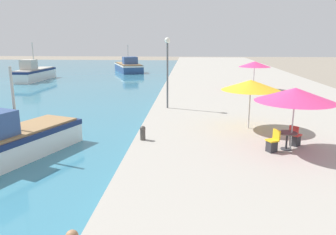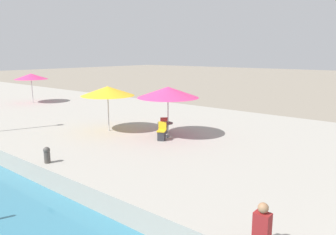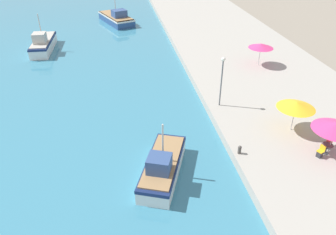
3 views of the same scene
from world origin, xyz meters
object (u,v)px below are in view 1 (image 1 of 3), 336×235
(cafe_umbrella_white, at_px, (251,85))
(cafe_umbrella_striped, at_px, (255,64))
(fishing_boat_near, at_px, (16,140))
(fishing_boat_mid, at_px, (34,73))
(fishing_boat_far, at_px, (128,66))
(cafe_table, at_px, (287,137))
(cafe_umbrella_pink, at_px, (295,95))
(cafe_chair_right, at_px, (272,144))
(lamppost, at_px, (167,61))
(cafe_chair_left, at_px, (295,138))
(mooring_bollard, at_px, (143,132))

(cafe_umbrella_white, height_order, cafe_umbrella_striped, cafe_umbrella_striped)
(fishing_boat_near, distance_m, cafe_umbrella_striped, 21.24)
(cafe_umbrella_striped, bearing_deg, fishing_boat_mid, 156.44)
(fishing_boat_far, relative_size, cafe_table, 11.56)
(cafe_umbrella_pink, distance_m, cafe_umbrella_white, 3.53)
(cafe_chair_right, bearing_deg, fishing_boat_mid, 13.99)
(cafe_umbrella_white, bearing_deg, lamppost, 133.18)
(cafe_umbrella_white, relative_size, cafe_chair_right, 3.22)
(fishing_boat_far, xyz_separation_m, cafe_table, (13.93, -39.93, 0.44))
(fishing_boat_mid, bearing_deg, cafe_chair_left, -46.75)
(cafe_umbrella_striped, height_order, lamppost, lamppost)
(mooring_bollard, bearing_deg, cafe_umbrella_white, 24.49)
(fishing_boat_near, bearing_deg, fishing_boat_mid, 134.43)
(fishing_boat_mid, relative_size, lamppost, 1.72)
(cafe_table, bearing_deg, cafe_chair_right, -154.35)
(fishing_boat_near, bearing_deg, fishing_boat_far, 113.66)
(mooring_bollard, bearing_deg, cafe_table, -8.79)
(cafe_umbrella_pink, bearing_deg, cafe_umbrella_white, 108.70)
(fishing_boat_far, xyz_separation_m, lamppost, (8.46, -31.87, 3.00))
(fishing_boat_far, height_order, cafe_umbrella_white, fishing_boat_far)
(cafe_umbrella_white, xyz_separation_m, cafe_table, (0.98, -3.29, -1.70))
(cafe_table, height_order, lamppost, lamppost)
(cafe_umbrella_pink, height_order, cafe_umbrella_white, cafe_umbrella_pink)
(lamppost, bearing_deg, cafe_umbrella_white, -46.82)
(fishing_boat_mid, distance_m, fishing_boat_far, 15.74)
(fishing_boat_mid, xyz_separation_m, cafe_chair_left, (24.42, -27.26, 0.14))
(mooring_bollard, bearing_deg, cafe_chair_right, -12.97)
(fishing_boat_mid, bearing_deg, mooring_bollard, -55.04)
(fishing_boat_far, height_order, mooring_bollard, fishing_boat_far)
(lamppost, bearing_deg, fishing_boat_near, -129.15)
(fishing_boat_near, relative_size, cafe_umbrella_pink, 2.12)
(cafe_table, relative_size, mooring_bollard, 1.22)
(fishing_boat_far, distance_m, cafe_umbrella_pink, 42.46)
(cafe_umbrella_white, height_order, mooring_bollard, cafe_umbrella_white)
(fishing_boat_far, distance_m, cafe_umbrella_striped, 28.20)
(fishing_boat_near, relative_size, cafe_table, 8.36)
(cafe_chair_right, height_order, mooring_bollard, cafe_chair_right)
(fishing_boat_far, height_order, cafe_umbrella_pink, fishing_boat_far)
(cafe_umbrella_striped, bearing_deg, cafe_umbrella_white, -101.54)
(cafe_umbrella_white, distance_m, mooring_bollard, 5.95)
(cafe_table, xyz_separation_m, cafe_chair_left, (0.50, 0.52, -0.21))
(cafe_table, bearing_deg, fishing_boat_far, 109.23)
(fishing_boat_near, relative_size, lamppost, 1.47)
(cafe_umbrella_pink, relative_size, cafe_umbrella_striped, 1.13)
(cafe_table, bearing_deg, cafe_umbrella_pink, -21.08)
(cafe_umbrella_pink, relative_size, mooring_bollard, 4.84)
(cafe_umbrella_pink, bearing_deg, cafe_chair_left, 58.92)
(mooring_bollard, distance_m, lamppost, 7.66)
(fishing_boat_far, relative_size, cafe_umbrella_white, 3.16)
(cafe_umbrella_white, bearing_deg, fishing_boat_near, -164.72)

